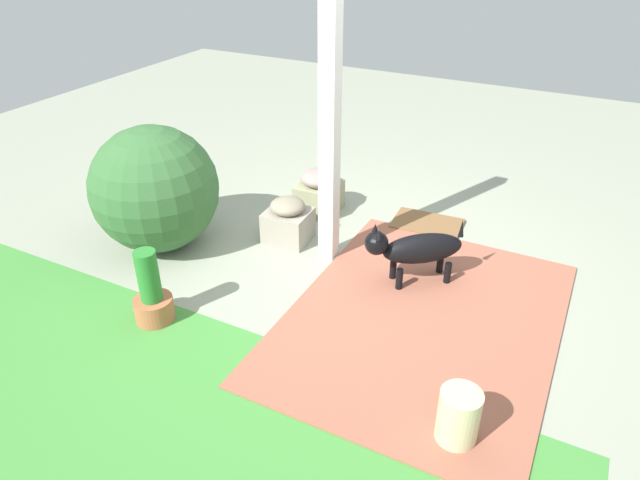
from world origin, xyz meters
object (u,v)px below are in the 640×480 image
ceramic_urn (458,417)px  doormat (427,224)px  stone_planter_nearest (319,191)px  terracotta_pot_tall (152,296)px  stone_planter_near (288,221)px  dog (416,249)px  round_shrub (155,189)px  porch_pillar (330,129)px

ceramic_urn → doormat: size_ratio=0.55×
stone_planter_nearest → terracotta_pot_tall: 2.03m
stone_planter_near → dog: bearing=173.8°
terracotta_pot_tall → doormat: terracotta_pot_tall is taller
round_shrub → porch_pillar: bearing=-160.2°
dog → doormat: bearing=-78.8°
stone_planter_near → round_shrub: 1.14m
dog → stone_planter_nearest: bearing=-31.6°
round_shrub → doormat: round_shrub is taller
dog → doormat: size_ratio=1.11×
porch_pillar → doormat: porch_pillar is taller
doormat → terracotta_pot_tall: bearing=59.6°
round_shrub → terracotta_pot_tall: size_ratio=1.88×
stone_planter_near → ceramic_urn: size_ratio=1.17×
porch_pillar → stone_planter_near: size_ratio=5.58×
stone_planter_nearest → round_shrub: round_shrub is taller
terracotta_pot_tall → dog: 1.95m
stone_planter_near → ceramic_urn: bearing=142.5°
porch_pillar → dog: bearing=175.7°
doormat → ceramic_urn: bearing=111.6°
stone_planter_nearest → stone_planter_near: stone_planter_nearest is taller
stone_planter_near → dog: dog is taller
round_shrub → terracotta_pot_tall: 1.11m
doormat → porch_pillar: bearing=56.6°
dog → porch_pillar: bearing=-4.3°
terracotta_pot_tall → dog: bearing=-139.3°
porch_pillar → stone_planter_near: (0.43, -0.07, -0.92)m
stone_planter_nearest → doormat: (-1.02, -0.19, -0.19)m
dog → ceramic_urn: (-0.71, 1.33, -0.14)m
stone_planter_nearest → doormat: bearing=-169.3°
stone_planter_near → terracotta_pot_tall: bearing=78.4°
stone_planter_nearest → terracotta_pot_tall: (0.27, 2.01, -0.00)m
stone_planter_near → doormat: (-1.01, -0.80, -0.17)m
porch_pillar → dog: size_ratio=3.24×
doormat → stone_planter_near: bearing=38.6°
stone_planter_near → doormat: 1.30m
porch_pillar → ceramic_urn: size_ratio=6.52×
round_shrub → ceramic_urn: size_ratio=3.09×
porch_pillar → round_shrub: 1.56m
doormat → stone_planter_nearest: bearing=10.7°
round_shrub → dog: 2.17m
dog → ceramic_urn: 1.51m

